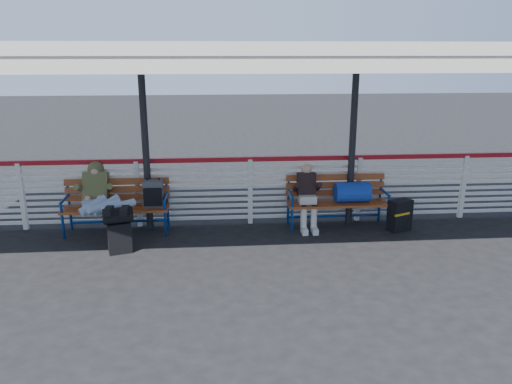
{
  "coord_description": "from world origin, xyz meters",
  "views": [
    {
      "loc": [
        -0.61,
        -6.76,
        3.06
      ],
      "look_at": [
        0.03,
        1.0,
        0.85
      ],
      "focal_mm": 35.0,
      "sensor_mm": 36.0,
      "label": 1
    }
  ],
  "objects": [
    {
      "name": "luggage_stack",
      "position": [
        -2.14,
        0.68,
        0.4
      ],
      "size": [
        0.49,
        0.36,
        0.74
      ],
      "rotation": [
        0.0,
        0.0,
        0.28
      ],
      "color": "black",
      "rests_on": "ground"
    },
    {
      "name": "bench_left",
      "position": [
        -2.13,
        1.62,
        0.6
      ],
      "size": [
        1.8,
        0.56,
        0.93
      ],
      "color": "#913E1C",
      "rests_on": "ground"
    },
    {
      "name": "traveler_man",
      "position": [
        -2.49,
        1.3,
        0.68
      ],
      "size": [
        0.94,
        1.5,
        0.77
      ],
      "color": "#96B3CA",
      "rests_on": "ground"
    },
    {
      "name": "suitcase_side",
      "position": [
        2.59,
        1.29,
        0.28
      ],
      "size": [
        0.46,
        0.38,
        0.56
      ],
      "rotation": [
        0.0,
        0.0,
        0.42
      ],
      "color": "black",
      "rests_on": "ground"
    },
    {
      "name": "ground",
      "position": [
        0.0,
        0.0,
        0.0
      ],
      "size": [
        60.0,
        60.0,
        0.0
      ],
      "primitive_type": "plane",
      "color": "black",
      "rests_on": "ground"
    },
    {
      "name": "companion_person",
      "position": [
        0.99,
        1.57,
        0.6
      ],
      "size": [
        0.32,
        0.66,
        1.15
      ],
      "color": "beige",
      "rests_on": "ground"
    },
    {
      "name": "canopy",
      "position": [
        -0.0,
        0.87,
        3.04
      ],
      "size": [
        12.6,
        3.6,
        3.16
      ],
      "color": "silver",
      "rests_on": "ground"
    },
    {
      "name": "fence",
      "position": [
        0.0,
        1.9,
        0.66
      ],
      "size": [
        12.08,
        0.08,
        1.24
      ],
      "color": "silver",
      "rests_on": "ground"
    },
    {
      "name": "bench_right",
      "position": [
        1.67,
        1.59,
        0.6
      ],
      "size": [
        1.8,
        0.56,
        0.92
      ],
      "color": "#913E1C",
      "rests_on": "ground"
    }
  ]
}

